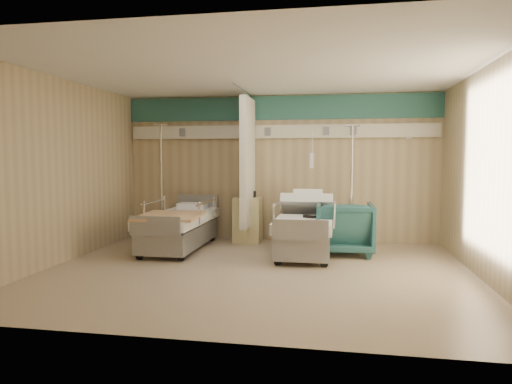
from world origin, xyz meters
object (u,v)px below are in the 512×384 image
at_px(iv_stand_left, 162,217).
at_px(iv_stand_right, 351,221).
at_px(bedside_cabinet, 248,220).
at_px(visitor_armchair, 345,228).
at_px(bed_left, 179,231).
at_px(bed_right, 305,235).

bearing_deg(iv_stand_left, iv_stand_right, 2.67).
bearing_deg(bedside_cabinet, visitor_armchair, -23.24).
bearing_deg(visitor_armchair, bed_left, 1.18).
height_order(bedside_cabinet, iv_stand_left, iv_stand_left).
height_order(bed_left, visitor_armchair, visitor_armchair).
xyz_separation_m(bed_right, bed_left, (-2.20, 0.00, 0.00)).
height_order(bedside_cabinet, iv_stand_right, iv_stand_right).
height_order(bed_left, iv_stand_left, iv_stand_left).
bearing_deg(visitor_armchair, bed_right, 9.69).
relative_size(bed_left, iv_stand_right, 0.98).
distance_m(bedside_cabinet, visitor_armchair, 1.96).
bearing_deg(bed_left, bedside_cabinet, 40.60).
bearing_deg(iv_stand_right, iv_stand_left, -177.33).
bearing_deg(iv_stand_right, bed_right, -131.86).
height_order(bed_right, bedside_cabinet, bedside_cabinet).
distance_m(bed_right, bedside_cabinet, 1.46).
xyz_separation_m(bed_left, iv_stand_right, (2.98, 0.87, 0.13)).
bearing_deg(iv_stand_right, bedside_cabinet, 179.05).
bearing_deg(bedside_cabinet, iv_stand_right, -0.95).
bearing_deg(bed_right, bedside_cabinet, 141.95).
distance_m(bed_left, iv_stand_left, 0.93).
relative_size(bed_right, bed_left, 1.00).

